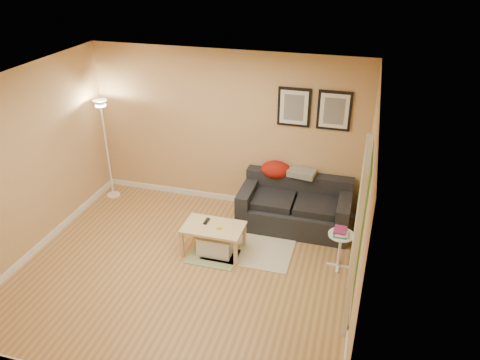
{
  "coord_description": "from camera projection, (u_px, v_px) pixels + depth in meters",
  "views": [
    {
      "loc": [
        2.11,
        -4.67,
        4.05
      ],
      "look_at": [
        0.55,
        0.85,
        1.05
      ],
      "focal_mm": 34.56,
      "sensor_mm": 36.0,
      "label": 1
    }
  ],
  "objects": [
    {
      "name": "doorway",
      "position": [
        356.0,
        240.0,
        5.23
      ],
      "size": [
        0.12,
        1.01,
        2.13
      ],
      "primitive_type": null,
      "color": "white",
      "rests_on": "ground"
    },
    {
      "name": "book_stack",
      "position": [
        341.0,
        232.0,
        6.17
      ],
      "size": [
        0.18,
        0.24,
        0.08
      ],
      "primitive_type": null,
      "rotation": [
        0.0,
        0.0,
        0.03
      ],
      "color": "teal",
      "rests_on": "side_table"
    },
    {
      "name": "floor",
      "position": [
        185.0,
        270.0,
        6.36
      ],
      "size": [
        4.5,
        4.5,
        0.0
      ],
      "primitive_type": "plane",
      "color": "#B2874C",
      "rests_on": "ground"
    },
    {
      "name": "red_throw",
      "position": [
        276.0,
        170.0,
        7.39
      ],
      "size": [
        0.48,
        0.36,
        0.28
      ],
      "primitive_type": null,
      "color": "#9C220E",
      "rests_on": "sofa"
    },
    {
      "name": "wall_back",
      "position": [
        227.0,
        130.0,
        7.47
      ],
      "size": [
        4.5,
        0.0,
        4.5
      ],
      "primitive_type": "plane",
      "rotation": [
        1.57,
        0.0,
        0.0
      ],
      "color": "tan",
      "rests_on": "ground"
    },
    {
      "name": "baseboard_left",
      "position": [
        45.0,
        241.0,
        6.88
      ],
      "size": [
        0.02,
        4.0,
        0.1
      ],
      "primitive_type": "cube",
      "color": "white",
      "rests_on": "ground"
    },
    {
      "name": "baseboard_right",
      "position": [
        351.0,
        297.0,
        5.8
      ],
      "size": [
        0.02,
        4.0,
        0.1
      ],
      "primitive_type": "cube",
      "color": "white",
      "rests_on": "ground"
    },
    {
      "name": "floor_lamp",
      "position": [
        107.0,
        153.0,
        7.82
      ],
      "size": [
        0.23,
        0.23,
        1.76
      ],
      "primitive_type": null,
      "color": "white",
      "rests_on": "ground"
    },
    {
      "name": "framed_print_right",
      "position": [
        334.0,
        111.0,
        6.81
      ],
      "size": [
        0.5,
        0.04,
        0.6
      ],
      "primitive_type": null,
      "color": "black",
      "rests_on": "wall_back"
    },
    {
      "name": "green_runner",
      "position": [
        213.0,
        257.0,
        6.62
      ],
      "size": [
        0.7,
        0.5,
        0.01
      ],
      "primitive_type": "cube",
      "color": "#668C4C",
      "rests_on": "ground"
    },
    {
      "name": "wall_left",
      "position": [
        26.0,
        166.0,
        6.3
      ],
      "size": [
        0.0,
        4.0,
        4.0
      ],
      "primitive_type": "plane",
      "rotation": [
        1.57,
        0.0,
        1.57
      ],
      "color": "tan",
      "rests_on": "ground"
    },
    {
      "name": "side_table",
      "position": [
        339.0,
        250.0,
        6.31
      ],
      "size": [
        0.35,
        0.35,
        0.54
      ],
      "primitive_type": null,
      "color": "white",
      "rests_on": "ground"
    },
    {
      "name": "baseboard_back",
      "position": [
        227.0,
        198.0,
        8.04
      ],
      "size": [
        4.5,
        0.02,
        0.1
      ],
      "primitive_type": "cube",
      "color": "white",
      "rests_on": "ground"
    },
    {
      "name": "sofa",
      "position": [
        295.0,
        204.0,
        7.19
      ],
      "size": [
        1.7,
        0.9,
        0.75
      ],
      "primitive_type": null,
      "color": "black",
      "rests_on": "ground"
    },
    {
      "name": "wall_right",
      "position": [
        364.0,
        213.0,
        5.22
      ],
      "size": [
        0.0,
        4.0,
        4.0
      ],
      "primitive_type": "plane",
      "rotation": [
        1.57,
        0.0,
        -1.57
      ],
      "color": "tan",
      "rests_on": "ground"
    },
    {
      "name": "remote_control",
      "position": [
        207.0,
        221.0,
        6.65
      ],
      "size": [
        0.05,
        0.16,
        0.02
      ],
      "primitive_type": "cube",
      "rotation": [
        0.0,
        0.0,
        -0.01
      ],
      "color": "black",
      "rests_on": "coffee_table"
    },
    {
      "name": "tape_roll",
      "position": [
        219.0,
        228.0,
        6.49
      ],
      "size": [
        0.07,
        0.07,
        0.03
      ],
      "primitive_type": "cylinder",
      "color": "yellow",
      "rests_on": "coffee_table"
    },
    {
      "name": "ceiling",
      "position": [
        172.0,
        85.0,
        5.16
      ],
      "size": [
        4.5,
        4.5,
        0.0
      ],
      "primitive_type": "plane",
      "rotation": [
        3.14,
        0.0,
        0.0
      ],
      "color": "white",
      "rests_on": "wall_back"
    },
    {
      "name": "framed_print_left",
      "position": [
        294.0,
        107.0,
        6.95
      ],
      "size": [
        0.5,
        0.04,
        0.6
      ],
      "primitive_type": null,
      "color": "black",
      "rests_on": "wall_back"
    },
    {
      "name": "area_rug",
      "position": [
        250.0,
        249.0,
        6.78
      ],
      "size": [
        1.25,
        0.85,
        0.01
      ],
      "primitive_type": "cube",
      "color": "beige",
      "rests_on": "ground"
    },
    {
      "name": "storage_bin",
      "position": [
        216.0,
        244.0,
        6.65
      ],
      "size": [
        0.5,
        0.37,
        0.31
      ],
      "primitive_type": null,
      "color": "white",
      "rests_on": "ground"
    },
    {
      "name": "plaid_throw",
      "position": [
        302.0,
        173.0,
        7.26
      ],
      "size": [
        0.45,
        0.32,
        0.1
      ],
      "primitive_type": null,
      "rotation": [
        0.0,
        0.0,
        -0.14
      ],
      "color": "tan",
      "rests_on": "sofa"
    },
    {
      "name": "wall_front",
      "position": [
        92.0,
        291.0,
        4.06
      ],
      "size": [
        4.5,
        0.0,
        4.5
      ],
      "primitive_type": "plane",
      "rotation": [
        -1.57,
        0.0,
        0.0
      ],
      "color": "tan",
      "rests_on": "ground"
    },
    {
      "name": "coffee_table",
      "position": [
        214.0,
        239.0,
        6.65
      ],
      "size": [
        0.98,
        0.77,
        0.43
      ],
      "primitive_type": null,
      "rotation": [
        0.0,
        0.0,
        -0.31
      ],
      "color": "beige",
      "rests_on": "ground"
    }
  ]
}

